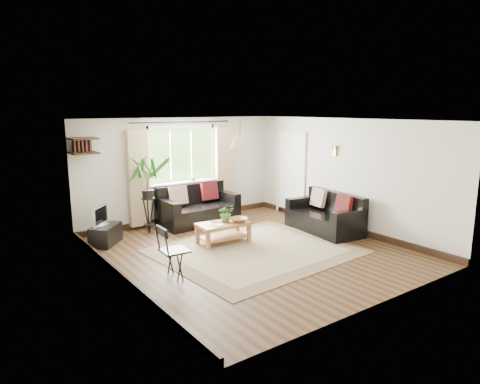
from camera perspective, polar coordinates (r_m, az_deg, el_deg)
floor at (r=8.04m, az=1.67°, el=-7.82°), size 5.50×5.50×0.00m
ceiling at (r=7.60m, az=1.78°, el=9.55°), size 5.50×5.50×0.00m
wall_back at (r=10.03m, az=-7.84°, el=2.95°), size 5.00×0.02×2.40m
wall_front at (r=5.84m, az=18.32°, el=-3.41°), size 5.00×0.02×2.40m
wall_left at (r=6.56m, az=-15.96°, el=-1.71°), size 0.02×5.50×2.40m
wall_right at (r=9.44m, az=13.91°, el=2.22°), size 0.02×5.50×2.40m
rug at (r=7.99m, az=2.02°, el=-7.86°), size 3.54×3.09×0.02m
window at (r=9.95m, az=-7.79°, el=4.92°), size 2.50×0.16×2.16m
door at (r=10.61m, az=6.79°, el=2.33°), size 0.06×0.96×2.06m
corner_shelf at (r=8.89m, az=-20.17°, el=5.82°), size 0.50×0.50×0.34m
pendant_lamp at (r=7.94m, az=-0.00°, el=7.10°), size 0.36×0.36×0.54m
wall_sconce at (r=9.52m, az=12.41°, el=5.63°), size 0.12×0.12×0.28m
sofa_back at (r=9.81m, az=-5.55°, el=-1.83°), size 1.81×0.95×0.84m
sofa_right at (r=9.32m, az=11.16°, el=-2.82°), size 1.76×1.01×0.79m
coffee_table at (r=8.40m, az=-2.24°, el=-5.49°), size 1.04×0.61×0.41m
table_plant at (r=8.38m, az=-1.87°, el=-2.80°), size 0.40×0.38×0.36m
bowl at (r=8.40m, az=-0.20°, el=-3.73°), size 0.35×0.35×0.08m
book_a at (r=8.15m, az=-3.51°, el=-4.46°), size 0.18×0.24×0.02m
book_b at (r=8.34m, az=-3.83°, el=-4.07°), size 0.25×0.29×0.02m
tv_stand at (r=8.76m, az=-17.48°, el=-5.43°), size 0.77×0.79×0.38m
tv at (r=8.63m, az=-18.15°, el=-2.97°), size 0.50×0.52×0.42m
palm_stand at (r=9.15m, az=-12.18°, el=-0.40°), size 0.74×0.74×1.64m
folding_chair at (r=6.77m, az=-8.72°, el=-7.85°), size 0.45×0.45×0.84m
sill_plant at (r=10.06m, az=-6.24°, el=2.24°), size 0.14×0.10×0.27m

